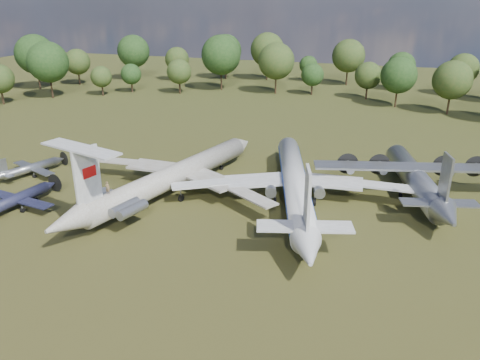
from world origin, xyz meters
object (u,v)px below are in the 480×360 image
(small_prop_west, at_px, (16,202))
(tu104_jet, at_px, (295,187))
(il62_airliner, at_px, (174,180))
(small_prop_northwest, at_px, (31,170))
(an12_transport, at_px, (415,182))
(person_on_il62, at_px, (108,188))

(small_prop_west, bearing_deg, tu104_jet, 30.68)
(il62_airliner, height_order, small_prop_northwest, il62_airliner)
(il62_airliner, relative_size, small_prop_northwest, 3.30)
(tu104_jet, bearing_deg, il62_airliner, 172.00)
(tu104_jet, bearing_deg, an12_transport, 9.81)
(tu104_jet, xyz_separation_m, person_on_il62, (-20.90, -14.53, 2.98))
(il62_airliner, bearing_deg, small_prop_west, -132.09)
(small_prop_west, height_order, person_on_il62, person_on_il62)
(il62_airliner, bearing_deg, small_prop_northwest, -163.81)
(small_prop_northwest, relative_size, person_on_il62, 8.30)
(small_prop_west, xyz_separation_m, small_prop_northwest, (-7.28, 11.38, -0.13))
(small_prop_west, distance_m, person_on_il62, 15.73)
(tu104_jet, distance_m, small_prop_west, 38.82)
(an12_transport, relative_size, person_on_il62, 19.72)
(tu104_jet, height_order, small_prop_west, tu104_jet)
(small_prop_northwest, distance_m, person_on_il62, 25.62)
(tu104_jet, distance_m, person_on_il62, 25.63)
(il62_airliner, relative_size, an12_transport, 1.39)
(il62_airliner, relative_size, person_on_il62, 27.41)
(small_prop_northwest, height_order, person_on_il62, person_on_il62)
(small_prop_west, xyz_separation_m, person_on_il62, (15.16, -0.20, 4.17))
(small_prop_west, relative_size, small_prop_northwest, 1.13)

